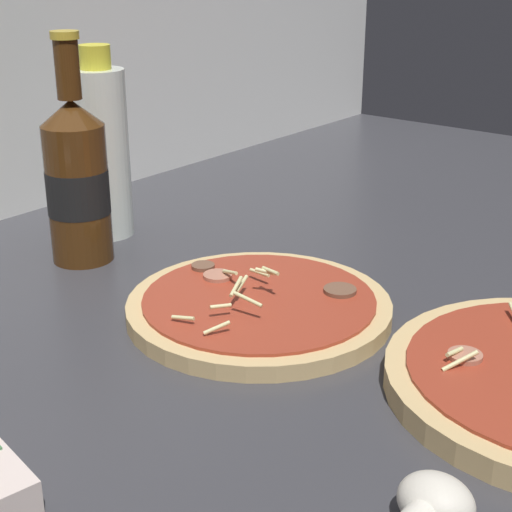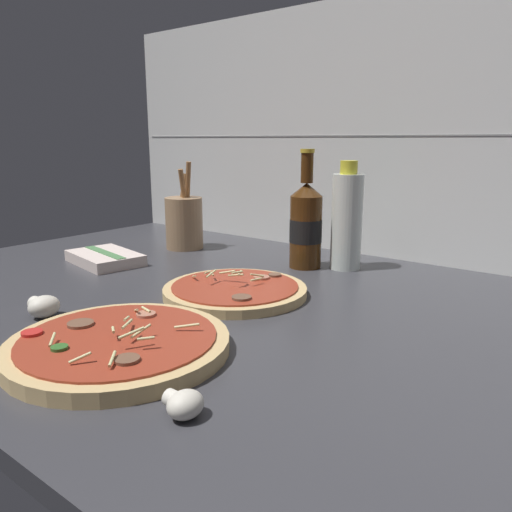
# 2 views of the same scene
# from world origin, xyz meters

# --- Properties ---
(counter_slab) EXTENTS (1.60, 0.90, 0.03)m
(counter_slab) POSITION_xyz_m (0.00, 0.00, 0.01)
(counter_slab) COLOR #38383D
(counter_slab) RESTS_ON ground
(tile_backsplash) EXTENTS (1.60, 0.01, 0.60)m
(tile_backsplash) POSITION_xyz_m (0.00, 0.45, 0.30)
(tile_backsplash) COLOR white
(tile_backsplash) RESTS_ON ground
(pizza_near) EXTENTS (0.28, 0.28, 0.05)m
(pizza_near) POSITION_xyz_m (-0.04, -0.26, 0.04)
(pizza_near) COLOR tan
(pizza_near) RESTS_ON counter_slab
(pizza_far) EXTENTS (0.25, 0.25, 0.05)m
(pizza_far) POSITION_xyz_m (-0.08, 0.02, 0.03)
(pizza_far) COLOR tan
(pizza_far) RESTS_ON counter_slab
(beer_bottle) EXTENTS (0.07, 0.07, 0.25)m
(beer_bottle) POSITION_xyz_m (-0.09, 0.26, 0.12)
(beer_bottle) COLOR #47280F
(beer_bottle) RESTS_ON counter_slab
(oil_bottle) EXTENTS (0.06, 0.06, 0.22)m
(oil_bottle) POSITION_xyz_m (-0.02, 0.31, 0.13)
(oil_bottle) COLOR silver
(oil_bottle) RESTS_ON counter_slab
(mushroom_left) EXTENTS (0.05, 0.05, 0.03)m
(mushroom_left) POSITION_xyz_m (-0.24, -0.25, 0.04)
(mushroom_left) COLOR white
(mushroom_left) RESTS_ON counter_slab
(mushroom_right) EXTENTS (0.04, 0.04, 0.03)m
(mushroom_right) POSITION_xyz_m (0.13, -0.31, 0.04)
(mushroom_right) COLOR white
(mushroom_right) RESTS_ON counter_slab
(utensil_crock) EXTENTS (0.09, 0.09, 0.21)m
(utensil_crock) POSITION_xyz_m (-0.43, 0.24, 0.09)
(utensil_crock) COLOR #9E7A56
(utensil_crock) RESTS_ON counter_slab
(dish_towel) EXTENTS (0.19, 0.14, 0.03)m
(dish_towel) POSITION_xyz_m (-0.46, 0.02, 0.04)
(dish_towel) COLOR beige
(dish_towel) RESTS_ON counter_slab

